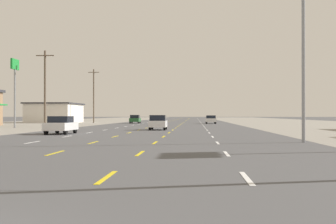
% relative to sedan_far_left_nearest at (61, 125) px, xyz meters
% --- Properties ---
extents(ground_plane, '(572.00, 572.00, 0.00)m').
position_rel_sedan_far_left_nearest_xyz_m(ground_plane, '(6.95, 31.98, -0.76)').
color(ground_plane, '#4C4C4F').
extents(lot_apron_left, '(28.00, 440.00, 0.01)m').
position_rel_sedan_far_left_nearest_xyz_m(lot_apron_left, '(-17.80, 31.98, -0.75)').
color(lot_apron_left, gray).
rests_on(lot_apron_left, ground).
extents(lane_markings, '(10.64, 227.60, 0.01)m').
position_rel_sedan_far_left_nearest_xyz_m(lane_markings, '(6.95, 70.48, -0.75)').
color(lane_markings, white).
rests_on(lane_markings, ground).
extents(sedan_far_left_nearest, '(1.80, 4.50, 1.46)m').
position_rel_sedan_far_left_nearest_xyz_m(sedan_far_left_nearest, '(0.00, 0.00, 0.00)').
color(sedan_far_left_nearest, white).
rests_on(sedan_far_left_nearest, ground).
extents(hatchback_center_turn_near, '(1.72, 3.90, 1.54)m').
position_rel_sedan_far_left_nearest_xyz_m(hatchback_center_turn_near, '(7.14, 11.06, 0.03)').
color(hatchback_center_turn_near, white).
rests_on(hatchback_center_turn_near, ground).
extents(sedan_far_right_mid, '(1.80, 4.50, 1.46)m').
position_rel_sedan_far_left_nearest_xyz_m(sedan_far_right_mid, '(13.81, 46.42, 0.00)').
color(sedan_far_right_mid, white).
rests_on(sedan_far_right_mid, ground).
extents(hatchback_far_left_midfar, '(1.72, 3.90, 1.54)m').
position_rel_sedan_far_left_nearest_xyz_m(hatchback_far_left_midfar, '(0.14, 48.53, 0.03)').
color(hatchback_far_left_midfar, '#235B2D').
rests_on(hatchback_far_left_midfar, ground).
extents(storefront_left_row_2, '(9.21, 13.60, 3.92)m').
position_rel_sedan_far_left_nearest_xyz_m(storefront_left_row_2, '(-17.14, 56.98, 1.22)').
color(storefront_left_row_2, silver).
rests_on(storefront_left_row_2, ground).
extents(pole_sign_left_row_1, '(0.24, 2.22, 8.23)m').
position_rel_sedan_far_left_nearest_xyz_m(pole_sign_left_row_1, '(-10.51, 17.56, 5.47)').
color(pole_sign_left_row_1, gray).
rests_on(pole_sign_left_row_1, ground).
extents(streetlight_right_row_0, '(4.93, 0.26, 8.82)m').
position_rel_sedan_far_left_nearest_xyz_m(streetlight_right_row_0, '(16.51, -11.24, 4.49)').
color(streetlight_right_row_0, gray).
rests_on(streetlight_right_row_0, ground).
extents(utility_pole_left_row_1, '(2.20, 0.26, 9.36)m').
position_rel_sedan_far_left_nearest_xyz_m(utility_pole_left_row_1, '(-7.19, 18.66, 4.12)').
color(utility_pole_left_row_1, brown).
rests_on(utility_pole_left_row_1, ground).
extents(utility_pole_left_row_2, '(2.20, 0.26, 10.42)m').
position_rel_sedan_far_left_nearest_xyz_m(utility_pole_left_row_2, '(-8.61, 53.86, 4.65)').
color(utility_pole_left_row_2, brown).
rests_on(utility_pole_left_row_2, ground).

